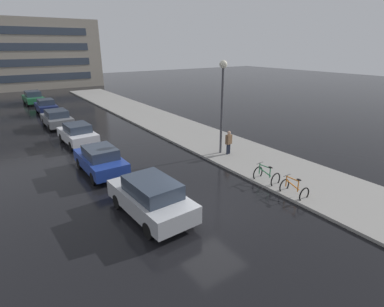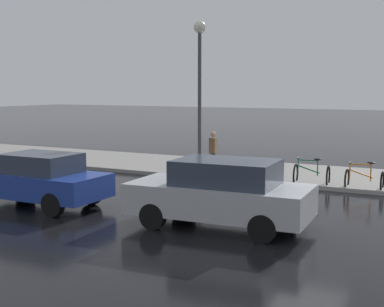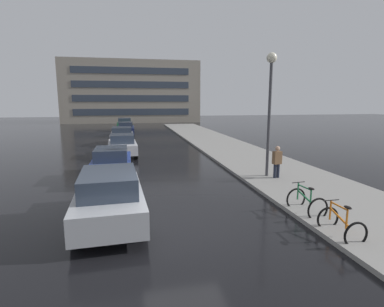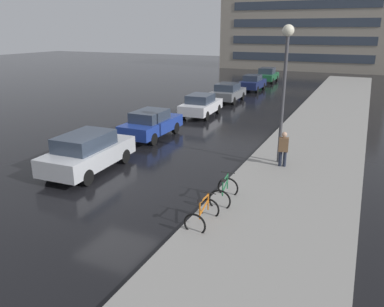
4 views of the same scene
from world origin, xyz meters
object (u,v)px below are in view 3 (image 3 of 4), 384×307
Objects in this scene: car_white at (122,145)px; car_grey at (122,136)px; car_blue at (112,163)px; pedestrian at (277,161)px; car_silver at (110,197)px; car_green at (124,124)px; streetlamp at (270,91)px; bicycle_nearest at (341,225)px; car_navy at (126,129)px; bicycle_second at (306,203)px.

car_grey is (-0.19, 5.95, 0.00)m from car_white.
pedestrian reaches higher than car_blue.
car_silver is 11.60m from car_white.
car_blue is 1.02× the size of car_grey.
car_green is 27.75m from streetlamp.
bicycle_nearest is at bearing -78.98° from car_green.
car_silver reaches higher than bicycle_nearest.
car_blue is 6.03m from car_white.
streetlamp reaches higher than bicycle_nearest.
pedestrian is 0.28× the size of streetlamp.
car_blue is 18.41m from car_navy.
bicycle_nearest is 33.62m from car_green.
pedestrian is at bearing -70.32° from car_navy.
car_navy is (0.03, 12.39, -0.00)m from car_white.
car_blue is 11.97m from car_grey.
streetlamp reaches higher than bicycle_second.
streetlamp is at bearing -11.17° from car_blue.
car_grey is 1.06× the size of car_navy.
car_green is 28.06m from pedestrian.
pedestrian is at bearing 26.42° from car_silver.
car_grey is 6.44m from car_navy.
car_silver is 2.70× the size of pedestrian.
car_green is (-6.47, 31.25, 0.38)m from bicycle_second.
bicycle_second is 0.29× the size of car_green.
car_blue reaches higher than car_grey.
car_white is at bearing 133.27° from streetlamp.
car_blue reaches higher than bicycle_nearest.
car_green is 0.71× the size of streetlamp.
pedestrian is at bearing -47.40° from car_white.
bicycle_second is at bearing -62.90° from car_white.
bicycle_second reaches higher than bicycle_nearest.
car_white reaches higher than bicycle_second.
car_silver reaches higher than car_navy.
bicycle_nearest is 7.52m from streetlamp.
pedestrian reaches higher than car_white.
car_grey is (-0.13, 17.55, -0.07)m from car_silver.
car_grey is (-6.37, 19.86, 0.38)m from bicycle_nearest.
bicycle_nearest is 0.71× the size of pedestrian.
car_white is 19.09m from car_green.
bicycle_nearest is at bearing -20.30° from car_silver.
bicycle_second is at bearing -70.50° from car_grey.
car_silver reaches higher than car_green.
bicycle_nearest is 0.96× the size of bicycle_second.
bicycle_nearest is 27.00m from car_navy.
car_blue is (-6.51, 7.89, 0.38)m from bicycle_nearest.
car_navy is 6.71m from car_green.
car_green is (-6.43, 32.99, 0.40)m from bicycle_nearest.
pedestrian is (7.64, -1.92, 0.16)m from car_blue.
car_green is at bearing 101.02° from bicycle_nearest.
car_silver is at bearing -87.16° from car_blue.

